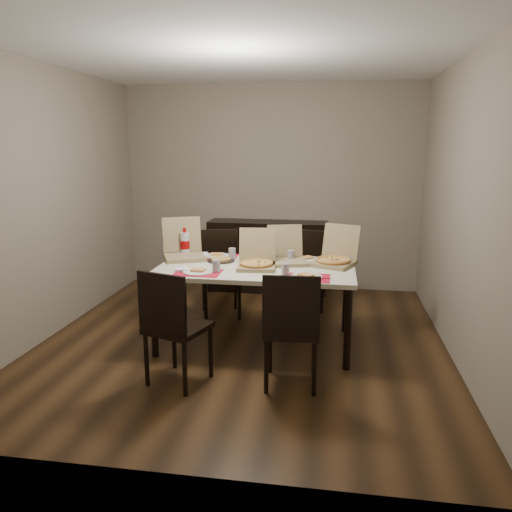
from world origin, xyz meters
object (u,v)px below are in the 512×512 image
object	(u,v)px
sideboard	(268,256)
dining_table	(256,274)
chair_near_right	(291,325)
dip_bowl	(274,261)
chair_near_left	(172,323)
chair_far_right	(304,270)
pizza_box_center	(257,262)
soda_bottle	(185,244)
chair_far_left	(220,269)

from	to	relation	value
sideboard	dining_table	xyz separation A→B (m)	(0.13, -1.79, 0.23)
dining_table	chair_near_right	xyz separation A→B (m)	(0.40, -0.84, -0.17)
chair_near_right	dip_bowl	distance (m)	1.10
chair_near_left	chair_far_right	bearing A→B (deg)	64.16
sideboard	pizza_box_center	distance (m)	1.87
chair_near_right	dip_bowl	xyz separation A→B (m)	(-0.26, 1.04, 0.25)
chair_near_left	soda_bottle	size ratio (longest dim) A/B	3.26
chair_near_left	chair_far_left	size ratio (longest dim) A/B	1.00
chair_far_right	dip_bowl	xyz separation A→B (m)	(-0.25, -0.71, 0.25)
dining_table	chair_near_left	xyz separation A→B (m)	(-0.50, -0.94, -0.17)
sideboard	soda_bottle	world-z (taller)	soda_bottle
chair_near_right	soda_bottle	bearing A→B (deg)	134.90
dip_bowl	soda_bottle	xyz separation A→B (m)	(-0.92, 0.15, 0.11)
chair_far_left	dip_bowl	world-z (taller)	chair_far_left
chair_near_right	pizza_box_center	world-z (taller)	pizza_box_center
chair_near_left	pizza_box_center	xyz separation A→B (m)	(0.51, 0.90, 0.29)
sideboard	chair_far_left	distance (m)	1.06
chair_near_right	chair_far_right	xyz separation A→B (m)	(-0.01, 1.75, 0.00)
dining_table	chair_far_right	xyz separation A→B (m)	(0.39, 0.91, -0.17)
dining_table	dip_bowl	distance (m)	0.26
chair_far_left	chair_near_left	bearing A→B (deg)	-89.10
chair_far_left	chair_far_right	distance (m)	0.93
chair_far_right	chair_near_right	bearing A→B (deg)	-89.62
dining_table	dip_bowl	xyz separation A→B (m)	(0.14, 0.20, 0.08)
sideboard	pizza_box_center	world-z (taller)	pizza_box_center
dip_bowl	soda_bottle	world-z (taller)	soda_bottle
pizza_box_center	dip_bowl	size ratio (longest dim) A/B	3.30
sideboard	chair_far_right	xyz separation A→B (m)	(0.53, -0.88, 0.06)
dining_table	chair_far_left	bearing A→B (deg)	123.24
chair_far_left	soda_bottle	xyz separation A→B (m)	(-0.25, -0.46, 0.36)
dining_table	soda_bottle	size ratio (longest dim) A/B	6.32
chair_near_right	soda_bottle	xyz separation A→B (m)	(-1.19, 1.19, 0.36)
chair_far_right	soda_bottle	distance (m)	1.35
dip_bowl	chair_far_left	bearing A→B (deg)	137.66
chair_far_left	soda_bottle	distance (m)	0.64
chair_near_right	soda_bottle	size ratio (longest dim) A/B	3.26
chair_far_right	pizza_box_center	xyz separation A→B (m)	(-0.38, -0.95, 0.29)
dining_table	chair_far_left	size ratio (longest dim) A/B	1.94
dip_bowl	soda_bottle	distance (m)	0.94
chair_far_right	chair_near_left	bearing A→B (deg)	-115.84
chair_near_right	chair_far_left	size ratio (longest dim) A/B	1.00
chair_far_left	dip_bowl	xyz separation A→B (m)	(0.67, -0.61, 0.25)
chair_near_right	chair_far_right	size ratio (longest dim) A/B	1.00
chair_near_right	soda_bottle	distance (m)	1.72
chair_far_left	dip_bowl	bearing A→B (deg)	-42.34
chair_near_left	dip_bowl	size ratio (longest dim) A/B	7.51
pizza_box_center	dip_bowl	distance (m)	0.27
chair_near_left	chair_far_right	xyz separation A→B (m)	(0.89, 1.85, 0.00)
chair_near_right	dip_bowl	size ratio (longest dim) A/B	7.51
chair_near_right	dip_bowl	world-z (taller)	chair_near_right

